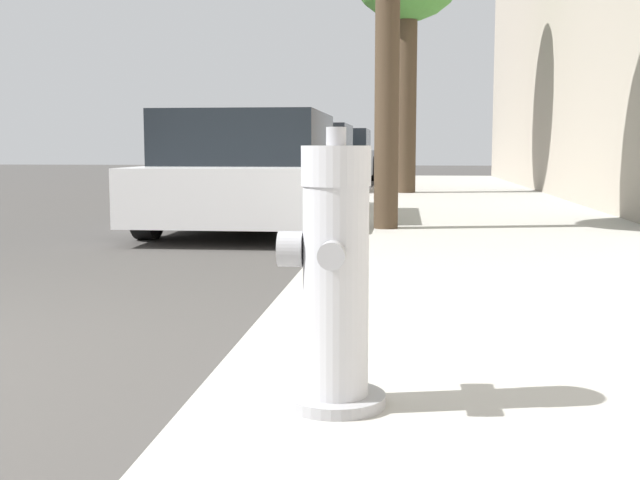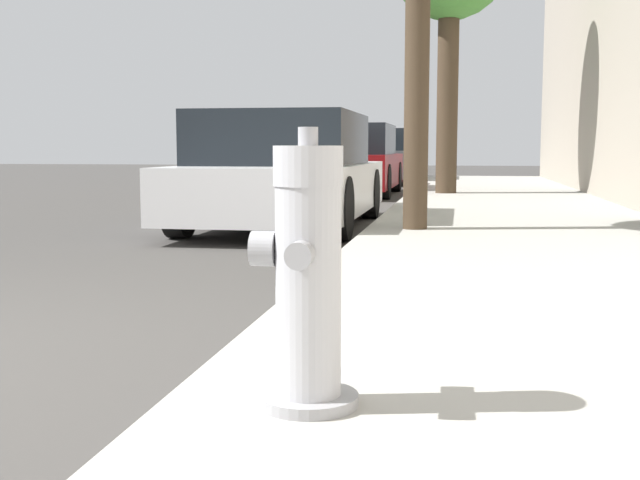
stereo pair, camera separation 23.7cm
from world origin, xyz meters
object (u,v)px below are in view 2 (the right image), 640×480
(parked_car_mid, at_px, (349,161))
(parked_car_far, at_px, (382,157))
(fire_hydrant, at_px, (307,281))
(parked_car_near, at_px, (285,173))

(parked_car_mid, xyz_separation_m, parked_car_far, (0.11, 5.45, 0.02))
(fire_hydrant, bearing_deg, parked_car_mid, 97.31)
(fire_hydrant, distance_m, parked_car_far, 18.79)
(fire_hydrant, xyz_separation_m, parked_car_near, (-1.55, 6.73, 0.11))
(fire_hydrant, height_order, parked_car_far, parked_car_far)
(fire_hydrant, xyz_separation_m, parked_car_far, (-1.59, 18.72, 0.16))
(fire_hydrant, bearing_deg, parked_car_near, 102.94)
(fire_hydrant, xyz_separation_m, parked_car_mid, (-1.70, 13.27, 0.13))
(parked_car_far, bearing_deg, fire_hydrant, -85.15)
(parked_car_mid, bearing_deg, fire_hydrant, -82.69)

